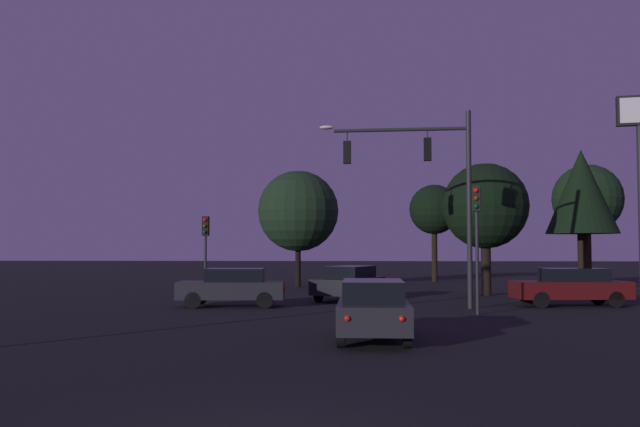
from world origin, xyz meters
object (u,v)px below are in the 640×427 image
object	(u,v)px
tree_behind_sign	(588,199)
tree_center_horizon	(485,206)
tree_left_far	(581,192)
traffic_signal_mast_arm	(428,176)
car_crossing_right	(571,286)
tree_lot_edge	(298,211)
store_sign_illuminated	(640,156)
traffic_light_corner_left	(205,240)
car_nearside_lane	(373,308)
traffic_light_corner_right	(477,223)
car_far_lane	(349,282)
tree_right_cluster	(434,210)
car_crossing_left	(232,287)

from	to	relation	value
tree_behind_sign	tree_center_horizon	distance (m)	13.30
tree_left_far	traffic_signal_mast_arm	bearing A→B (deg)	-134.56
car_crossing_right	tree_left_far	distance (m)	9.58
tree_behind_sign	tree_lot_edge	xyz separation A→B (m)	(-18.25, -3.58, -0.91)
store_sign_illuminated	tree_left_far	distance (m)	13.08
traffic_light_corner_left	tree_behind_sign	distance (m)	25.51
tree_lot_edge	traffic_light_corner_left	bearing A→B (deg)	-110.50
car_nearside_lane	tree_lot_edge	size ratio (longest dim) A/B	0.64
traffic_light_corner_right	car_nearside_lane	distance (m)	7.93
car_far_lane	tree_behind_sign	distance (m)	20.82
tree_center_horizon	tree_right_cluster	distance (m)	12.61
store_sign_illuminated	tree_right_cluster	size ratio (longest dim) A/B	1.12
traffic_signal_mast_arm	traffic_light_corner_left	bearing A→B (deg)	156.13
car_far_lane	traffic_signal_mast_arm	bearing A→B (deg)	-50.71
traffic_signal_mast_arm	store_sign_illuminated	size ratio (longest dim) A/B	1.04
tree_left_far	tree_right_cluster	bearing A→B (deg)	120.77
traffic_light_corner_left	tree_left_far	world-z (taller)	tree_left_far
traffic_signal_mast_arm	car_far_lane	bearing A→B (deg)	129.29
traffic_light_corner_left	store_sign_illuminated	distance (m)	18.38
tree_center_horizon	tree_right_cluster	world-z (taller)	tree_right_cluster
car_crossing_left	tree_left_far	xyz separation A→B (m)	(16.67, 8.78, 4.42)
traffic_signal_mast_arm	car_crossing_right	bearing A→B (deg)	11.23
car_far_lane	tree_center_horizon	bearing A→B (deg)	26.17
traffic_signal_mast_arm	car_crossing_right	distance (m)	7.34
traffic_light_corner_right	car_crossing_right	distance (m)	6.23
car_nearside_lane	tree_center_horizon	size ratio (longest dim) A/B	0.68
store_sign_illuminated	tree_behind_sign	bearing A→B (deg)	75.38
store_sign_illuminated	tree_lot_edge	distance (m)	21.70
tree_lot_edge	tree_behind_sign	bearing A→B (deg)	11.09
traffic_light_corner_left	tree_lot_edge	distance (m)	10.22
store_sign_illuminated	car_crossing_right	bearing A→B (deg)	98.58
traffic_light_corner_right	traffic_light_corner_left	bearing A→B (deg)	148.37
car_crossing_left	car_far_lane	bearing A→B (deg)	37.36
tree_lot_edge	tree_right_cluster	bearing A→B (deg)	33.98
traffic_signal_mast_arm	tree_lot_edge	xyz separation A→B (m)	(-6.21, 13.73, -0.65)
traffic_light_corner_left	car_crossing_right	xyz separation A→B (m)	(15.52, -3.16, -1.91)
tree_center_horizon	tree_lot_edge	world-z (taller)	tree_lot_edge
car_far_lane	tree_lot_edge	world-z (taller)	tree_lot_edge
traffic_light_corner_left	tree_lot_edge	world-z (taller)	tree_lot_edge
store_sign_illuminated	tree_behind_sign	size ratio (longest dim) A/B	0.97
car_crossing_right	tree_left_far	world-z (taller)	tree_left_far
traffic_light_corner_left	car_nearside_lane	xyz separation A→B (m)	(7.27, -13.36, -1.91)
traffic_signal_mast_arm	traffic_light_corner_left	distance (m)	10.92
tree_behind_sign	car_far_lane	bearing A→B (deg)	-138.34
car_far_lane	tree_left_far	size ratio (longest dim) A/B	0.63
traffic_signal_mast_arm	store_sign_illuminated	world-z (taller)	traffic_signal_mast_arm
traffic_signal_mast_arm	car_far_lane	xyz separation A→B (m)	(-3.12, 3.81, -4.37)
traffic_signal_mast_arm	tree_behind_sign	distance (m)	21.08
traffic_signal_mast_arm	tree_behind_sign	world-z (taller)	traffic_signal_mast_arm
car_nearside_lane	tree_center_horizon	bearing A→B (deg)	69.49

